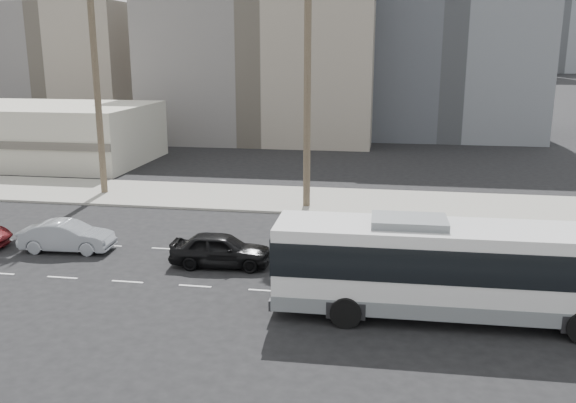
# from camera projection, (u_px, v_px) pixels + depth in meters

# --- Properties ---
(ground) EXTENTS (700.00, 700.00, 0.00)m
(ground) POSITION_uv_depth(u_px,v_px,m) (338.00, 296.00, 24.51)
(ground) COLOR black
(ground) RESTS_ON ground
(sidewalk_north) EXTENTS (120.00, 7.00, 0.15)m
(sidewalk_north) POSITION_uv_depth(u_px,v_px,m) (358.00, 202.00, 39.33)
(sidewalk_north) COLOR gray
(sidewalk_north) RESTS_ON ground
(commercial_low) EXTENTS (22.00, 12.16, 5.00)m
(commercial_low) POSITION_uv_depth(u_px,v_px,m) (24.00, 133.00, 53.55)
(commercial_low) COLOR beige
(commercial_low) RESTS_ON ground
(midrise_beige_west) EXTENTS (24.00, 18.00, 18.00)m
(midrise_beige_west) POSITION_uv_depth(u_px,v_px,m) (266.00, 56.00, 67.30)
(midrise_beige_west) COLOR slate
(midrise_beige_west) RESTS_ON ground
(midrise_gray_center) EXTENTS (20.00, 20.00, 26.00)m
(midrise_gray_center) POSITION_uv_depth(u_px,v_px,m) (448.00, 20.00, 69.85)
(midrise_gray_center) COLOR #4F525A
(midrise_gray_center) RESTS_ON ground
(midrise_beige_far) EXTENTS (18.00, 16.00, 15.00)m
(midrise_beige_far) POSITION_uv_depth(u_px,v_px,m) (72.00, 67.00, 76.58)
(midrise_beige_far) COLOR slate
(midrise_beige_far) RESTS_ON ground
(highrise_far) EXTENTS (22.00, 22.00, 60.00)m
(highrise_far) POSITION_uv_depth(u_px,v_px,m) (559.00, 0.00, 254.93)
(highrise_far) COLOR slate
(highrise_far) RESTS_ON ground
(city_bus) EXTENTS (13.14, 3.21, 3.77)m
(city_bus) POSITION_uv_depth(u_px,v_px,m) (454.00, 267.00, 22.07)
(city_bus) COLOR silver
(city_bus) RESTS_ON ground
(car_a) EXTENTS (2.07, 4.69, 1.57)m
(car_a) POSITION_uv_depth(u_px,v_px,m) (221.00, 249.00, 27.72)
(car_a) COLOR black
(car_a) RESTS_ON ground
(car_b) EXTENTS (1.87, 4.60, 1.48)m
(car_b) POSITION_uv_depth(u_px,v_px,m) (67.00, 236.00, 29.80)
(car_b) COLOR #9599A2
(car_b) RESTS_ON ground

